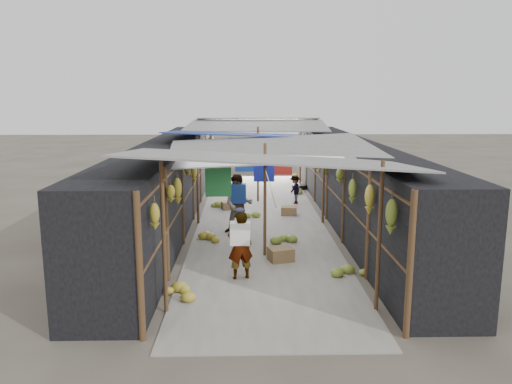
{
  "coord_description": "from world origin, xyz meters",
  "views": [
    {
      "loc": [
        -0.45,
        -8.0,
        3.63
      ],
      "look_at": [
        -0.17,
        4.32,
        1.25
      ],
      "focal_mm": 35.0,
      "sensor_mm": 36.0,
      "label": 1
    }
  ],
  "objects": [
    {
      "name": "ground",
      "position": [
        0.0,
        0.0,
        0.0
      ],
      "size": [
        80.0,
        80.0,
        0.0
      ],
      "primitive_type": "plane",
      "color": "#6B6356",
      "rests_on": "ground"
    },
    {
      "name": "stall_right",
      "position": [
        2.7,
        6.5,
        1.15
      ],
      "size": [
        1.4,
        15.0,
        2.3
      ],
      "primitive_type": "cube",
      "color": "black",
      "rests_on": "ground"
    },
    {
      "name": "market_canopy",
      "position": [
        0.02,
        6.84,
        2.4
      ],
      "size": [
        5.62,
        15.2,
        2.77
      ],
      "color": "brown",
      "rests_on": "ground"
    },
    {
      "name": "hanging_bananas",
      "position": [
        0.14,
        6.3,
        1.66
      ],
      "size": [
        3.95,
        13.98,
        0.84
      ],
      "color": "#A19129",
      "rests_on": "ground"
    },
    {
      "name": "black_basin",
      "position": [
        1.7,
        11.39,
        0.09
      ],
      "size": [
        0.58,
        0.58,
        0.17
      ],
      "primitive_type": "cylinder",
      "color": "black",
      "rests_on": "ground"
    },
    {
      "name": "floor_bananas",
      "position": [
        -0.25,
        6.35,
        0.15
      ],
      "size": [
        4.07,
        10.52,
        0.36
      ],
      "color": "olive",
      "rests_on": "ground"
    },
    {
      "name": "crate_back",
      "position": [
        -0.99,
        7.77,
        0.13
      ],
      "size": [
        0.5,
        0.45,
        0.27
      ],
      "primitive_type": "cube",
      "rotation": [
        0.0,
        0.0,
        0.28
      ],
      "color": "#92714A",
      "rests_on": "ground"
    },
    {
      "name": "vendor_seated",
      "position": [
        1.25,
        8.58,
        0.5
      ],
      "size": [
        0.51,
        0.71,
        1.0
      ],
      "primitive_type": "imported",
      "rotation": [
        0.0,
        0.0,
        -1.33
      ],
      "color": "#48433F",
      "rests_on": "ground"
    },
    {
      "name": "aisle_slab",
      "position": [
        0.0,
        6.5,
        0.01
      ],
      "size": [
        3.6,
        16.0,
        0.02
      ],
      "primitive_type": "cube",
      "color": "#9E998E",
      "rests_on": "ground"
    },
    {
      "name": "crate_near",
      "position": [
        0.34,
        2.6,
        0.16
      ],
      "size": [
        0.62,
        0.55,
        0.31
      ],
      "primitive_type": "cube",
      "rotation": [
        0.0,
        0.0,
        0.29
      ],
      "color": "#92714A",
      "rests_on": "ground"
    },
    {
      "name": "crate_mid",
      "position": [
        0.9,
        6.95,
        0.14
      ],
      "size": [
        0.51,
        0.43,
        0.28
      ],
      "primitive_type": "cube",
      "rotation": [
        0.0,
        0.0,
        -0.13
      ],
      "color": "#92714A",
      "rests_on": "ground"
    },
    {
      "name": "shopper_blue",
      "position": [
        -0.62,
        4.98,
        0.8
      ],
      "size": [
        0.83,
        0.67,
        1.59
      ],
      "primitive_type": "imported",
      "rotation": [
        0.0,
        0.0,
        -0.09
      ],
      "color": "#1D4F95",
      "rests_on": "ground"
    },
    {
      "name": "vendor_elderly",
      "position": [
        -0.55,
        1.54,
        0.7
      ],
      "size": [
        0.58,
        0.45,
        1.4
      ],
      "primitive_type": "imported",
      "rotation": [
        0.0,
        0.0,
        3.4
      ],
      "color": "white",
      "rests_on": "ground"
    },
    {
      "name": "stall_left",
      "position": [
        -2.7,
        6.5,
        1.15
      ],
      "size": [
        1.4,
        15.0,
        2.3
      ],
      "primitive_type": "cube",
      "color": "black",
      "rests_on": "ground"
    }
  ]
}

